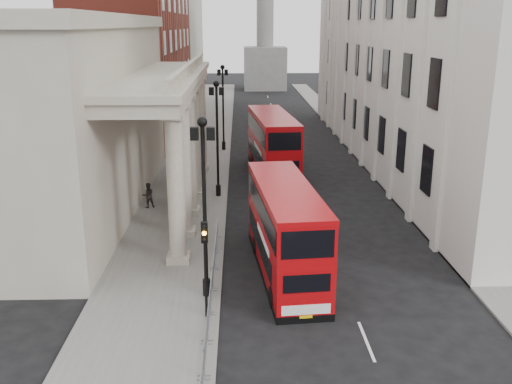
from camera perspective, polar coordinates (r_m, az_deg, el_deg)
ground at (r=23.53m, az=-3.95°, el=-14.86°), size 260.00×260.00×0.00m
sidewalk_west at (r=51.69m, az=-6.06°, el=2.77°), size 6.00×140.00×0.12m
sidewalk_east at (r=53.04m, az=12.03°, el=2.85°), size 3.00×140.00×0.12m
kerb at (r=51.55m, az=-2.79°, el=2.81°), size 0.20×140.00×0.14m
portico_building at (r=40.26m, az=-18.36°, el=6.75°), size 9.00×28.00×12.00m
brick_building at (r=69.06m, az=-11.67°, el=15.13°), size 9.00×32.00×22.00m
west_building_far at (r=100.76m, az=-8.53°, el=15.03°), size 9.00×30.00×20.00m
east_building at (r=54.21m, az=15.01°, el=16.23°), size 8.00×55.00×25.00m
monument_column at (r=112.26m, az=0.92°, el=18.38°), size 8.00×8.00×54.20m
lamp_post_south at (r=25.22m, az=-5.20°, el=-0.45°), size 1.05×0.44×8.32m
lamp_post_mid at (r=40.77m, az=-3.90°, el=6.10°), size 1.05×0.44×8.32m
lamp_post_north at (r=56.58m, az=-3.31°, el=9.02°), size 1.05×0.44×8.32m
traffic_light at (r=23.92m, az=-5.13°, el=-5.99°), size 0.28×0.33×4.30m
crowd_barriers at (r=25.15m, az=-4.61°, el=-10.92°), size 0.50×18.75×1.10m
bus_near at (r=28.62m, az=2.95°, el=-3.64°), size 3.53×10.79×4.57m
bus_far at (r=47.68m, az=1.67°, el=4.88°), size 3.90×11.95×5.07m
pedestrian_a at (r=36.94m, az=-7.55°, el=-1.45°), size 0.69×0.55×1.65m
pedestrian_b at (r=39.56m, az=-10.74°, el=-0.33°), size 1.02×0.91×1.73m
pedestrian_c at (r=39.94m, az=-8.18°, el=0.05°), size 1.08×0.98×1.85m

